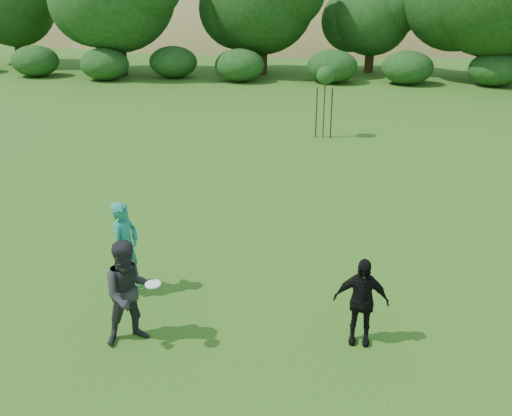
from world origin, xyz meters
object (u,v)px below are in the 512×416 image
(player_black, at_px, (361,301))
(sapling, at_px, (325,77))
(player_teal, at_px, (126,248))
(player_grey, at_px, (130,293))

(player_black, bearing_deg, sapling, 96.02)
(player_teal, distance_m, player_grey, 1.78)
(player_grey, distance_m, player_black, 4.06)
(player_teal, bearing_deg, player_black, -91.43)
(player_black, distance_m, sapling, 14.06)
(player_teal, relative_size, player_black, 1.21)
(player_teal, xyz_separation_m, player_grey, (0.72, -1.63, -0.02))
(player_teal, distance_m, player_black, 4.82)
(player_black, bearing_deg, player_grey, -170.80)
(player_teal, bearing_deg, player_grey, -145.92)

